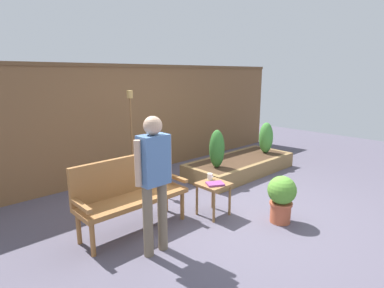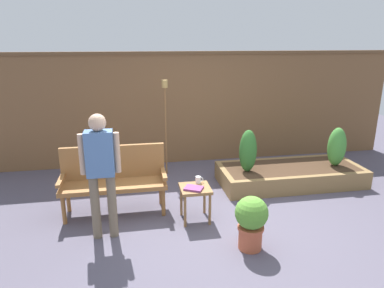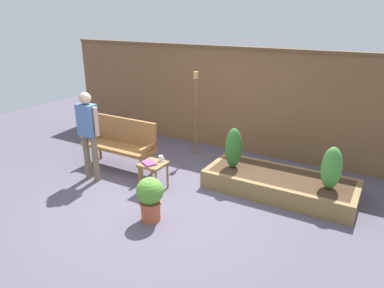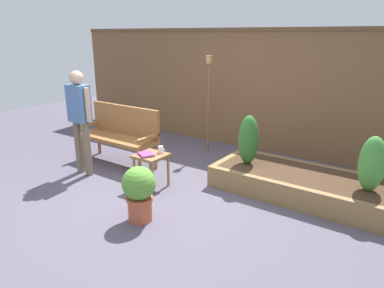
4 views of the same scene
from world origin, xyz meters
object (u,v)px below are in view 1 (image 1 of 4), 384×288
(cup_on_table, at_px, (210,177))
(side_table, at_px, (213,189))
(shrub_near_bench, at_px, (217,149))
(potted_boxwood, at_px, (282,196))
(tiki_torch, at_px, (131,122))
(book_on_table, at_px, (215,184))
(shrub_far_corner, at_px, (266,138))
(person_by_bench, at_px, (154,174))
(garden_bench, at_px, (129,189))

(cup_on_table, bearing_deg, side_table, -117.41)
(cup_on_table, bearing_deg, shrub_near_bench, 37.83)
(potted_boxwood, bearing_deg, shrub_near_bench, 72.54)
(shrub_near_bench, relative_size, tiki_torch, 0.41)
(book_on_table, bearing_deg, shrub_far_corner, 47.84)
(side_table, xyz_separation_m, tiki_torch, (-0.20, 1.76, 0.77))
(side_table, xyz_separation_m, shrub_near_bench, (1.03, 0.88, 0.25))
(shrub_near_bench, height_order, person_by_bench, person_by_bench)
(garden_bench, xyz_separation_m, person_by_bench, (-0.10, -0.69, 0.39))
(side_table, bearing_deg, tiki_torch, 96.39)
(cup_on_table, distance_m, person_by_bench, 1.35)
(potted_boxwood, xyz_separation_m, shrub_far_corner, (2.09, 1.66, 0.26))
(cup_on_table, xyz_separation_m, shrub_far_corner, (2.53, 0.75, 0.10))
(cup_on_table, distance_m, shrub_far_corner, 2.64)
(book_on_table, bearing_deg, potted_boxwood, -24.78)
(shrub_far_corner, bearing_deg, book_on_table, -160.31)
(side_table, height_order, cup_on_table, cup_on_table)
(side_table, bearing_deg, potted_boxwood, -56.80)
(side_table, distance_m, book_on_table, 0.12)
(book_on_table, bearing_deg, tiki_torch, 123.32)
(cup_on_table, bearing_deg, person_by_bench, -164.52)
(cup_on_table, distance_m, book_on_table, 0.22)
(garden_bench, distance_m, book_on_table, 1.17)
(book_on_table, relative_size, shrub_far_corner, 0.35)
(potted_boxwood, bearing_deg, cup_on_table, 115.75)
(tiki_torch, height_order, person_by_bench, tiki_torch)
(shrub_near_bench, bearing_deg, shrub_far_corner, 0.00)
(cup_on_table, bearing_deg, tiki_torch, 99.30)
(garden_bench, distance_m, tiki_torch, 1.68)
(potted_boxwood, bearing_deg, shrub_far_corner, 38.44)
(cup_on_table, height_order, shrub_near_bench, shrub_near_bench)
(book_on_table, height_order, potted_boxwood, potted_boxwood)
(cup_on_table, bearing_deg, potted_boxwood, -64.25)
(side_table, distance_m, shrub_near_bench, 1.38)
(side_table, bearing_deg, garden_bench, 155.98)
(tiki_torch, bearing_deg, shrub_near_bench, -35.76)
(garden_bench, height_order, tiki_torch, tiki_torch)
(tiki_torch, bearing_deg, potted_boxwood, -74.46)
(shrub_near_bench, bearing_deg, potted_boxwood, -107.46)
(book_on_table, height_order, person_by_bench, person_by_bench)
(potted_boxwood, relative_size, person_by_bench, 0.42)
(side_table, relative_size, potted_boxwood, 0.74)
(person_by_bench, bearing_deg, cup_on_table, 15.48)
(cup_on_table, xyz_separation_m, potted_boxwood, (0.44, -0.91, -0.16))
(garden_bench, distance_m, potted_boxwood, 2.03)
(side_table, distance_m, person_by_bench, 1.31)
(person_by_bench, bearing_deg, potted_boxwood, -18.60)
(shrub_near_bench, xyz_separation_m, shrub_far_corner, (1.57, 0.00, -0.02))
(side_table, relative_size, book_on_table, 2.08)
(potted_boxwood, relative_size, shrub_near_bench, 0.94)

